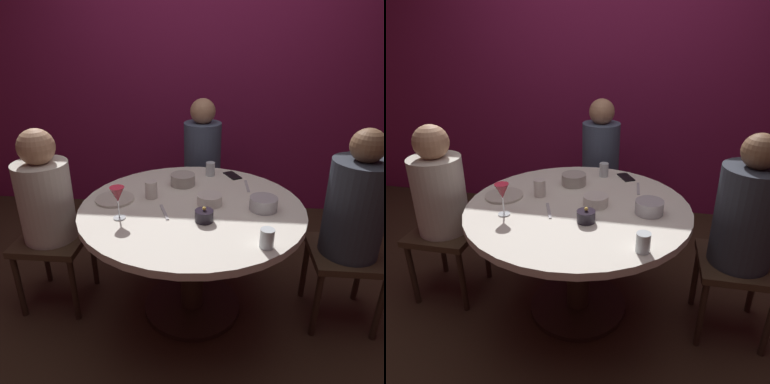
% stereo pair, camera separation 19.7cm
% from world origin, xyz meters
% --- Properties ---
extents(ground_plane, '(8.00, 8.00, 0.00)m').
position_xyz_m(ground_plane, '(0.00, 0.00, 0.00)').
color(ground_plane, '#382619').
extents(back_wall, '(6.00, 0.10, 2.60)m').
position_xyz_m(back_wall, '(0.00, 1.55, 1.30)').
color(back_wall, maroon).
rests_on(back_wall, ground).
extents(dining_table, '(1.25, 1.25, 0.72)m').
position_xyz_m(dining_table, '(0.00, 0.00, 0.56)').
color(dining_table, silver).
rests_on(dining_table, ground).
extents(seated_diner_left, '(0.40, 0.40, 1.14)m').
position_xyz_m(seated_diner_left, '(-0.85, 0.00, 0.71)').
color(seated_diner_left, '#3F2D1E').
rests_on(seated_diner_left, ground).
extents(seated_diner_back, '(0.40, 0.40, 1.16)m').
position_xyz_m(seated_diner_back, '(0.00, 0.89, 0.72)').
color(seated_diner_back, '#3F2D1E').
rests_on(seated_diner_back, ground).
extents(seated_diner_right, '(0.40, 0.40, 1.18)m').
position_xyz_m(seated_diner_right, '(0.88, 0.00, 0.72)').
color(seated_diner_right, '#3F2D1E').
rests_on(seated_diner_right, ground).
extents(candle_holder, '(0.10, 0.10, 0.08)m').
position_xyz_m(candle_holder, '(0.08, -0.18, 0.75)').
color(candle_holder, black).
rests_on(candle_holder, dining_table).
extents(wine_glass, '(0.08, 0.08, 0.18)m').
position_xyz_m(wine_glass, '(-0.36, -0.19, 0.85)').
color(wine_glass, silver).
rests_on(wine_glass, dining_table).
extents(dinner_plate, '(0.22, 0.22, 0.01)m').
position_xyz_m(dinner_plate, '(-0.45, 0.02, 0.73)').
color(dinner_plate, beige).
rests_on(dinner_plate, dining_table).
extents(cell_phone, '(0.13, 0.16, 0.01)m').
position_xyz_m(cell_phone, '(0.23, 0.47, 0.73)').
color(cell_phone, black).
rests_on(cell_phone, dining_table).
extents(bowl_serving_large, '(0.15, 0.15, 0.07)m').
position_xyz_m(bowl_serving_large, '(0.39, -0.02, 0.76)').
color(bowl_serving_large, '#B7B7BC').
rests_on(bowl_serving_large, dining_table).
extents(bowl_salad_center, '(0.14, 0.14, 0.06)m').
position_xyz_m(bowl_salad_center, '(0.10, 0.02, 0.75)').
color(bowl_salad_center, silver).
rests_on(bowl_salad_center, dining_table).
extents(bowl_small_white, '(0.15, 0.15, 0.07)m').
position_xyz_m(bowl_small_white, '(-0.08, 0.29, 0.76)').
color(bowl_small_white, '#B2ADA3').
rests_on(bowl_small_white, dining_table).
extents(cup_near_candle, '(0.06, 0.06, 0.09)m').
position_xyz_m(cup_near_candle, '(0.37, -0.40, 0.77)').
color(cup_near_candle, silver).
rests_on(cup_near_candle, dining_table).
extents(cup_by_left_diner, '(0.07, 0.07, 0.10)m').
position_xyz_m(cup_by_left_diner, '(-0.25, 0.08, 0.77)').
color(cup_by_left_diner, silver).
rests_on(cup_by_left_diner, dining_table).
extents(cup_by_right_diner, '(0.06, 0.06, 0.09)m').
position_xyz_m(cup_by_right_diner, '(0.08, 0.47, 0.77)').
color(cup_by_right_diner, silver).
rests_on(cup_by_right_diner, dining_table).
extents(fork_near_plate, '(0.03, 0.18, 0.01)m').
position_xyz_m(fork_near_plate, '(0.32, 0.29, 0.72)').
color(fork_near_plate, '#B7B7BC').
rests_on(fork_near_plate, dining_table).
extents(knife_near_plate, '(0.08, 0.17, 0.01)m').
position_xyz_m(knife_near_plate, '(-0.14, -0.10, 0.72)').
color(knife_near_plate, '#B7B7BC').
rests_on(knife_near_plate, dining_table).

